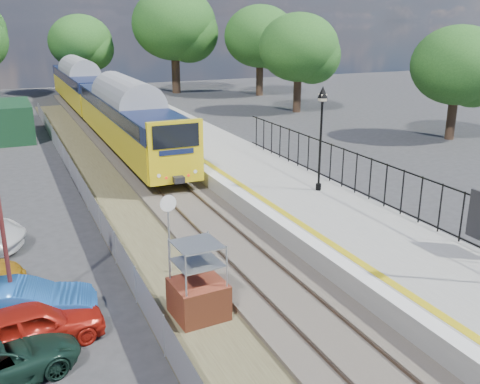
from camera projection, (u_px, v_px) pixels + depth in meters
ground at (275, 290)px, 16.91m from camera, size 120.00×120.00×0.00m
track_bed at (171, 200)px, 25.11m from camera, size 5.90×80.00×0.29m
platform at (275, 190)px, 25.36m from camera, size 5.00×70.00×0.90m
platform_edge at (236, 186)px, 24.42m from camera, size 0.90×70.00×0.01m
victorian_lamp_north at (322, 114)px, 22.88m from camera, size 0.44×0.44×4.60m
palisade_fence at (398, 190)px, 20.84m from camera, size 0.12×26.00×2.00m
wire_fence at (81, 186)px, 25.53m from camera, size 0.06×52.00×1.20m
tree_line at (89, 37)px, 51.95m from camera, size 56.80×43.80×11.88m
train at (98, 97)px, 42.71m from camera, size 2.82×40.83×3.51m
brick_plinth at (198, 282)px, 15.03m from camera, size 1.53×1.53×2.31m
speed_sign at (169, 221)px, 17.40m from camera, size 0.56×0.12×2.79m
car_red at (32, 326)px, 13.75m from camera, size 3.82×1.98×1.24m
car_blue at (22, 306)px, 14.65m from camera, size 4.16×1.97×1.32m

